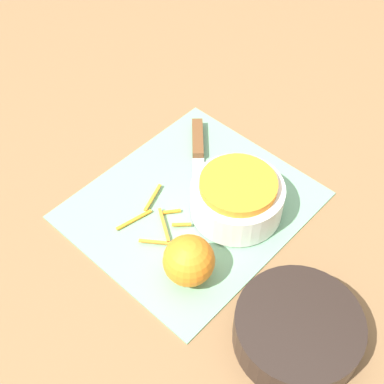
% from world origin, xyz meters
% --- Properties ---
extents(ground_plane, '(4.00, 4.00, 0.00)m').
position_xyz_m(ground_plane, '(0.00, 0.00, 0.00)').
color(ground_plane, olive).
extents(cutting_board, '(0.38, 0.33, 0.01)m').
position_xyz_m(cutting_board, '(0.00, 0.00, 0.00)').
color(cutting_board, '#75AD84').
rests_on(cutting_board, ground_plane).
extents(bowl_speckled, '(0.15, 0.15, 0.07)m').
position_xyz_m(bowl_speckled, '(-0.04, 0.06, 0.04)').
color(bowl_speckled, silver).
rests_on(bowl_speckled, cutting_board).
extents(bowl_dark, '(0.18, 0.18, 0.05)m').
position_xyz_m(bowl_dark, '(0.08, 0.27, 0.03)').
color(bowl_dark, black).
rests_on(bowl_dark, ground_plane).
extents(knife, '(0.17, 0.16, 0.02)m').
position_xyz_m(knife, '(-0.10, -0.08, 0.01)').
color(knife, brown).
rests_on(knife, cutting_board).
extents(orange_left, '(0.08, 0.08, 0.08)m').
position_xyz_m(orange_left, '(0.11, 0.09, 0.04)').
color(orange_left, orange).
rests_on(orange_left, cutting_board).
extents(peel_pile, '(0.12, 0.12, 0.01)m').
position_xyz_m(peel_pile, '(0.07, -0.01, 0.01)').
color(peel_pile, orange).
rests_on(peel_pile, cutting_board).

